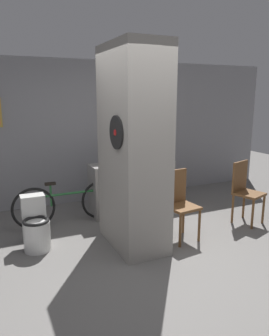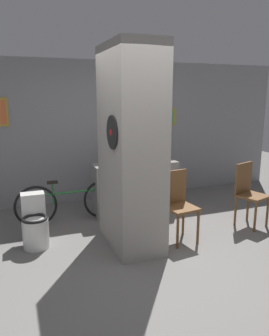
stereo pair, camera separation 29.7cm
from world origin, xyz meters
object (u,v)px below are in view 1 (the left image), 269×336
Objects in this scene: chair_by_doorway at (245,189)px; bicycle at (69,203)px; bottle_tall at (139,156)px; chair_near_pillar at (179,201)px; toilet at (36,227)px.

chair_by_doorway is 0.57× the size of bicycle.
bottle_tall reaches higher than chair_by_doorway.
chair_near_pillar and chair_by_doorway have the same top height.
toilet is 2.17× the size of bottle_tall.
bottle_tall reaches higher than toilet.
toilet is at bearing 154.70° from chair_by_doorway.
chair_near_pillar is (1.87, -0.49, 0.24)m from toilet.
chair_by_doorway is (1.26, 0.09, 0.00)m from chair_near_pillar.
toilet is 0.70× the size of chair_by_doorway.
chair_by_doorway is at bearing -39.33° from bottle_tall.
bicycle is (0.59, 0.67, 0.04)m from toilet.
chair_by_doorway is at bearing -3.35° from chair_near_pillar.
bicycle is at bearing 48.48° from toilet.
bottle_tall is (1.22, 0.02, 0.65)m from bicycle.
chair_by_doorway is at bearing -22.67° from bicycle.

